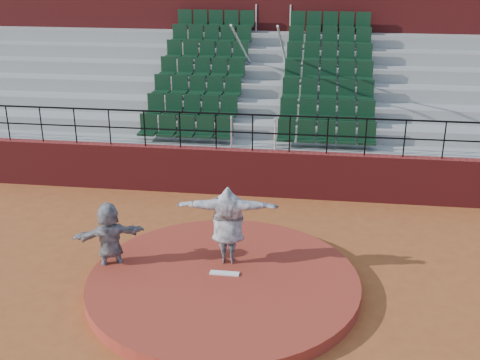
{
  "coord_description": "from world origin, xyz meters",
  "views": [
    {
      "loc": [
        1.76,
        -10.43,
        6.5
      ],
      "look_at": [
        0.0,
        2.5,
        1.4
      ],
      "focal_mm": 45.0,
      "sensor_mm": 36.0,
      "label": 1
    }
  ],
  "objects": [
    {
      "name": "ground",
      "position": [
        0.0,
        0.0,
        0.0
      ],
      "size": [
        90.0,
        90.0,
        0.0
      ],
      "primitive_type": "plane",
      "color": "#964921",
      "rests_on": "ground"
    },
    {
      "name": "pitchers_mound",
      "position": [
        0.0,
        0.0,
        0.12
      ],
      "size": [
        5.5,
        5.5,
        0.25
      ],
      "primitive_type": "cylinder",
      "color": "maroon",
      "rests_on": "ground"
    },
    {
      "name": "pitching_rubber",
      "position": [
        0.0,
        0.15,
        0.27
      ],
      "size": [
        0.6,
        0.15,
        0.03
      ],
      "primitive_type": "cube",
      "color": "white",
      "rests_on": "pitchers_mound"
    },
    {
      "name": "boundary_wall",
      "position": [
        0.0,
        5.0,
        0.65
      ],
      "size": [
        24.0,
        0.3,
        1.3
      ],
      "primitive_type": "cube",
      "color": "maroon",
      "rests_on": "ground"
    },
    {
      "name": "wall_railing",
      "position": [
        0.0,
        5.0,
        2.03
      ],
      "size": [
        24.04,
        0.05,
        1.03
      ],
      "color": "black",
      "rests_on": "boundary_wall"
    },
    {
      "name": "seating_deck",
      "position": [
        0.0,
        8.65,
        1.43
      ],
      "size": [
        24.0,
        5.97,
        4.63
      ],
      "color": "gray",
      "rests_on": "ground"
    },
    {
      "name": "press_box_facade",
      "position": [
        0.0,
        12.6,
        3.55
      ],
      "size": [
        24.0,
        3.0,
        7.1
      ],
      "primitive_type": "cube",
      "color": "maroon",
      "rests_on": "ground"
    },
    {
      "name": "pitcher",
      "position": [
        -0.01,
        0.7,
        1.1
      ],
      "size": [
        2.12,
        0.71,
        1.7
      ],
      "primitive_type": "imported",
      "rotation": [
        0.0,
        0.0,
        3.21
      ],
      "color": "black",
      "rests_on": "pitchers_mound"
    },
    {
      "name": "fielder",
      "position": [
        -2.45,
        0.31,
        0.8
      ],
      "size": [
        1.55,
        1.07,
        1.61
      ],
      "primitive_type": "imported",
      "rotation": [
        0.0,
        0.0,
        3.58
      ],
      "color": "black",
      "rests_on": "ground"
    }
  ]
}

